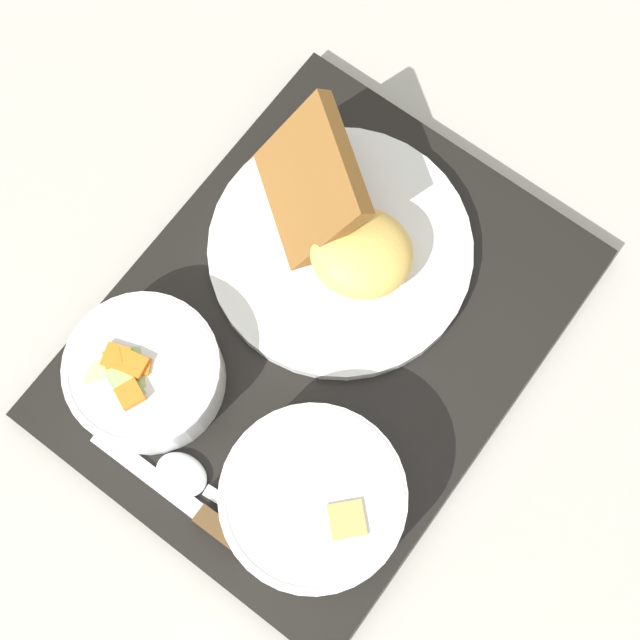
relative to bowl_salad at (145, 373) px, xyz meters
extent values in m
plane|color=#ADA89E|center=(0.12, -0.07, -0.04)|extent=(4.00, 4.00, 0.00)
cube|color=black|center=(0.12, -0.07, -0.04)|extent=(0.43, 0.35, 0.02)
cylinder|color=white|center=(0.00, 0.00, 0.00)|extent=(0.12, 0.12, 0.05)
torus|color=white|center=(0.00, 0.00, 0.02)|extent=(0.12, 0.12, 0.01)
cylinder|color=#9EC67A|center=(-0.01, -0.02, 0.01)|extent=(0.04, 0.04, 0.02)
cylinder|color=#9EC67A|center=(0.00, 0.00, 0.02)|extent=(0.05, 0.05, 0.01)
cylinder|color=#9EC67A|center=(-0.02, 0.01, 0.02)|extent=(0.06, 0.06, 0.02)
cylinder|color=#9EC67A|center=(0.00, 0.00, 0.02)|extent=(0.05, 0.05, 0.01)
cube|color=orange|center=(-0.01, 0.02, 0.02)|extent=(0.02, 0.02, 0.01)
cube|color=orange|center=(-0.01, 0.02, 0.02)|extent=(0.02, 0.02, 0.01)
cube|color=orange|center=(0.00, 0.00, 0.02)|extent=(0.02, 0.02, 0.01)
cube|color=orange|center=(0.00, 0.00, 0.02)|extent=(0.02, 0.02, 0.01)
cube|color=orange|center=(-0.02, -0.01, 0.02)|extent=(0.02, 0.02, 0.01)
cylinder|color=white|center=(0.02, -0.16, 0.00)|extent=(0.13, 0.13, 0.06)
torus|color=white|center=(0.02, -0.16, 0.03)|extent=(0.13, 0.13, 0.01)
cylinder|color=#C67F3D|center=(0.02, -0.16, 0.00)|extent=(0.11, 0.11, 0.04)
cube|color=#E5A356|center=(0.02, -0.19, 0.02)|extent=(0.03, 0.03, 0.02)
cylinder|color=white|center=(0.18, -0.04, -0.02)|extent=(0.21, 0.21, 0.01)
ellipsoid|color=#EAB756|center=(0.18, -0.06, 0.01)|extent=(0.10, 0.11, 0.04)
cube|color=brown|center=(0.19, 0.01, 0.01)|extent=(0.12, 0.13, 0.09)
cube|color=silver|center=(-0.05, -0.05, -0.03)|extent=(0.02, 0.10, 0.00)
cube|color=#51381E|center=(-0.04, -0.14, -0.02)|extent=(0.02, 0.08, 0.02)
ellipsoid|color=silver|center=(-0.04, -0.07, -0.02)|extent=(0.04, 0.05, 0.01)
cube|color=silver|center=(-0.02, -0.14, -0.02)|extent=(0.03, 0.11, 0.01)
camera|label=1|loc=(-0.02, -0.20, 0.65)|focal=50.00mm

